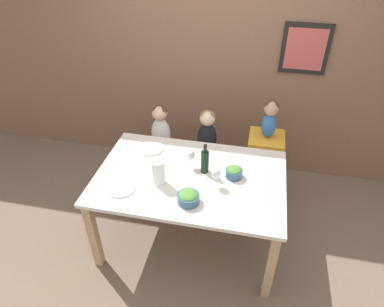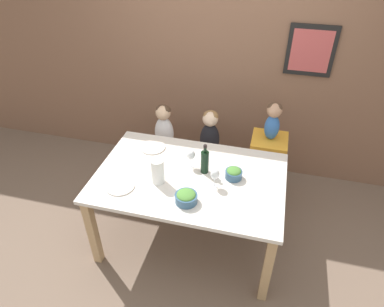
# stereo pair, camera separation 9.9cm
# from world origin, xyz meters

# --- Properties ---
(ground_plane) EXTENTS (14.00, 14.00, 0.00)m
(ground_plane) POSITION_xyz_m (0.00, 0.00, 0.00)
(ground_plane) COLOR #705B4C
(wall_back) EXTENTS (10.00, 0.09, 2.70)m
(wall_back) POSITION_xyz_m (0.00, 1.31, 1.35)
(wall_back) COLOR brown
(wall_back) RESTS_ON ground_plane
(dining_table) EXTENTS (1.60, 1.05, 0.78)m
(dining_table) POSITION_xyz_m (0.00, 0.00, 0.68)
(dining_table) COLOR silver
(dining_table) RESTS_ON ground_plane
(chair_far_left) EXTENTS (0.42, 0.42, 0.45)m
(chair_far_left) POSITION_xyz_m (-0.49, 0.79, 0.38)
(chair_far_left) COLOR silver
(chair_far_left) RESTS_ON ground_plane
(chair_far_center) EXTENTS (0.42, 0.42, 0.45)m
(chair_far_center) POSITION_xyz_m (0.01, 0.79, 0.38)
(chair_far_center) COLOR silver
(chair_far_center) RESTS_ON ground_plane
(chair_right_highchair) EXTENTS (0.36, 0.36, 0.75)m
(chair_right_highchair) POSITION_xyz_m (0.62, 0.79, 0.59)
(chair_right_highchair) COLOR silver
(chair_right_highchair) RESTS_ON ground_plane
(person_child_left) EXTENTS (0.21, 0.17, 0.52)m
(person_child_left) POSITION_xyz_m (-0.49, 0.79, 0.73)
(person_child_left) COLOR silver
(person_child_left) RESTS_ON chair_far_left
(person_child_center) EXTENTS (0.21, 0.17, 0.52)m
(person_child_center) POSITION_xyz_m (0.01, 0.79, 0.73)
(person_child_center) COLOR black
(person_child_center) RESTS_ON chair_far_center
(person_baby_right) EXTENTS (0.14, 0.15, 0.40)m
(person_baby_right) POSITION_xyz_m (0.62, 0.79, 0.99)
(person_baby_right) COLOR #3366B2
(person_baby_right) RESTS_ON chair_right_highchair
(wine_bottle) EXTENTS (0.07, 0.07, 0.28)m
(wine_bottle) POSITION_xyz_m (0.11, 0.09, 0.89)
(wine_bottle) COLOR black
(wine_bottle) RESTS_ON dining_table
(paper_towel_roll) EXTENTS (0.11, 0.11, 0.22)m
(paper_towel_roll) POSITION_xyz_m (-0.23, -0.14, 0.89)
(paper_towel_roll) COLOR white
(paper_towel_roll) RESTS_ON dining_table
(wine_glass_near) EXTENTS (0.07, 0.07, 0.17)m
(wine_glass_near) POSITION_xyz_m (0.23, -0.07, 0.90)
(wine_glass_near) COLOR white
(wine_glass_near) RESTS_ON dining_table
(wine_glass_far) EXTENTS (0.07, 0.07, 0.17)m
(wine_glass_far) POSITION_xyz_m (-0.02, 0.13, 0.90)
(wine_glass_far) COLOR white
(wine_glass_far) RESTS_ON dining_table
(salad_bowl_large) EXTENTS (0.18, 0.18, 0.10)m
(salad_bowl_large) POSITION_xyz_m (0.05, -0.31, 0.83)
(salad_bowl_large) COLOR #335675
(salad_bowl_large) RESTS_ON dining_table
(salad_bowl_small) EXTENTS (0.14, 0.14, 0.10)m
(salad_bowl_small) POSITION_xyz_m (0.36, 0.07, 0.83)
(salad_bowl_small) COLOR #335675
(salad_bowl_small) RESTS_ON dining_table
(dinner_plate_front_left) EXTENTS (0.24, 0.24, 0.01)m
(dinner_plate_front_left) POSITION_xyz_m (-0.52, -0.27, 0.78)
(dinner_plate_front_left) COLOR silver
(dinner_plate_front_left) RESTS_ON dining_table
(dinner_plate_back_left) EXTENTS (0.24, 0.24, 0.01)m
(dinner_plate_back_left) POSITION_xyz_m (-0.44, 0.31, 0.78)
(dinner_plate_back_left) COLOR silver
(dinner_plate_back_left) RESTS_ON dining_table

